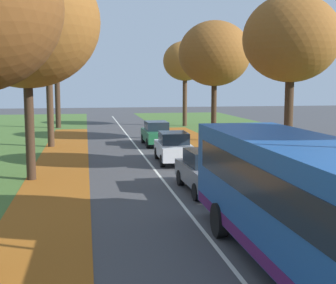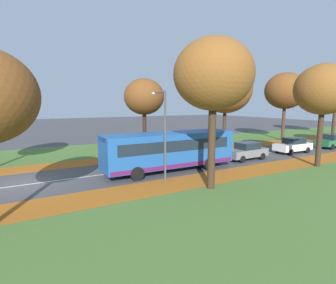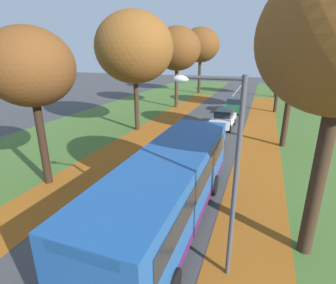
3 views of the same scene
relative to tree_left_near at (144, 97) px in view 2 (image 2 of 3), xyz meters
The scene contains 15 objects.
ground_plane 13.81m from the tree_left_near, 62.98° to the right, with size 160.00×160.00×0.00m, color #424244.
grass_verge_left 11.15m from the tree_left_near, 111.65° to the left, with size 12.00×90.00×0.01m, color #476B2D.
leaf_litter_left 6.56m from the tree_left_near, 69.08° to the left, with size 2.80×60.00×0.00m, color #9E5619.
leaf_litter_right 12.15m from the tree_left_near, 15.47° to the left, with size 2.80×60.00×0.00m, color #9E5619.
road_centre_line 12.02m from the tree_left_near, 57.26° to the left, with size 0.12×80.00×0.01m, color silver.
tree_left_near is the anchor object (origin of this frame).
tree_left_mid 10.69m from the tree_left_near, 90.20° to the left, with size 6.33×6.33×9.71m.
tree_left_far 21.45m from the tree_left_near, 89.81° to the left, with size 5.57×5.57×9.45m.
tree_right_near 12.13m from the tree_left_near, ahead, with size 4.68×4.68×8.97m.
tree_right_mid 15.77m from the tree_left_near, 41.11° to the left, with size 4.50×4.50×8.33m.
streetlamp_right 10.02m from the tree_left_near, 17.21° to the right, with size 1.89×0.28×6.00m.
bus 8.35m from the tree_left_near, ahead, with size 2.71×10.41×2.98m.
car_grey_lead 11.23m from the tree_left_near, 45.34° to the left, with size 1.87×4.24×1.62m.
car_white_following 16.41m from the tree_left_near, 63.33° to the left, with size 1.91×4.27×1.62m.
car_green_third_in_line 22.71m from the tree_left_near, 71.18° to the left, with size 1.79×4.20×1.62m.
Camera 2 is at (18.68, 0.25, 5.17)m, focal length 28.00 mm.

